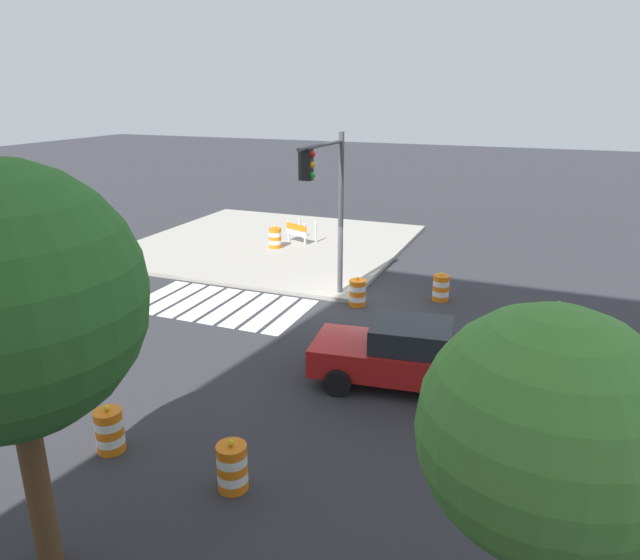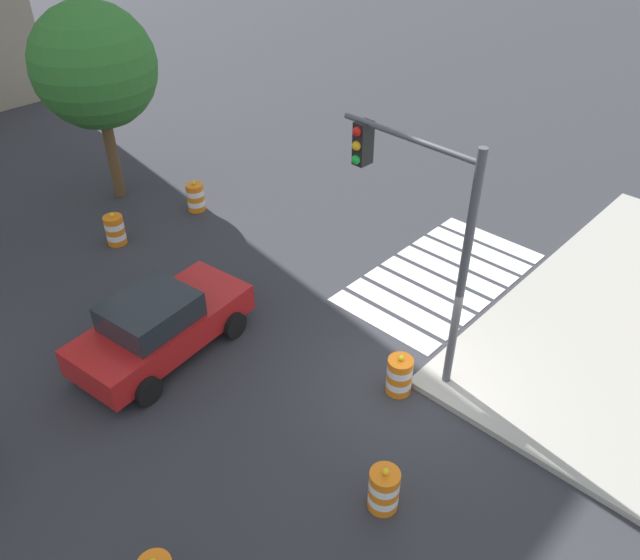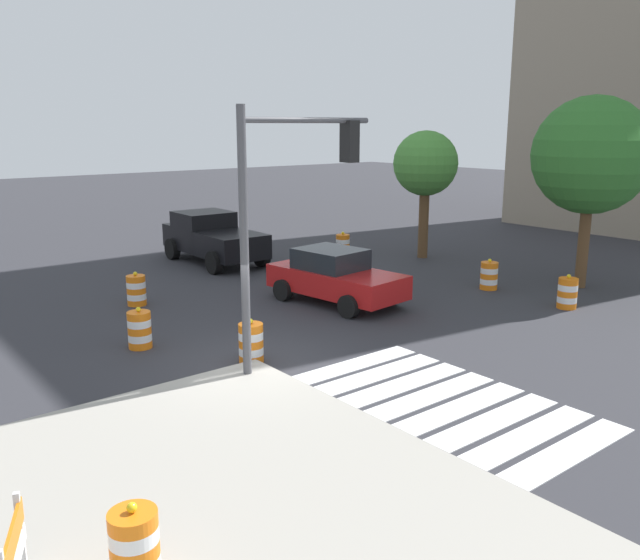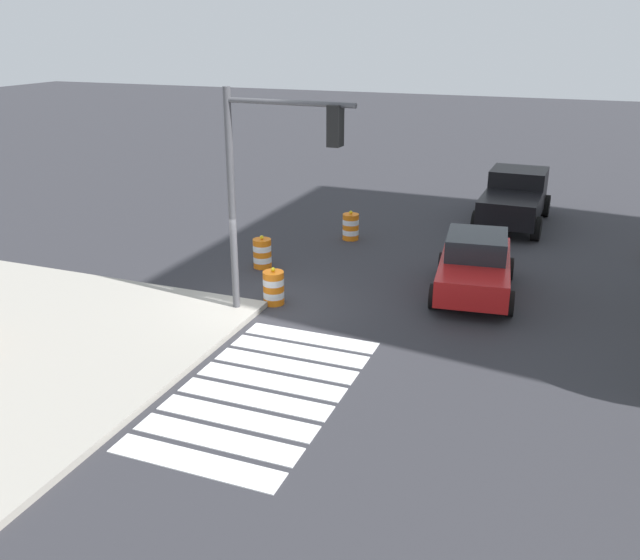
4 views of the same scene
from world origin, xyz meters
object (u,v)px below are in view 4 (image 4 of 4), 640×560
traffic_barrel_near_corner (274,288)px  sports_car (475,265)px  traffic_barrel_lane_center (351,227)px  traffic_barrel_crosswalk_end (262,253)px  pickup_truck (515,197)px  traffic_light_pole (272,165)px

traffic_barrel_near_corner → sports_car: bearing=119.8°
sports_car → traffic_barrel_lane_center: sports_car is taller
sports_car → traffic_barrel_crosswalk_end: sports_car is taller
pickup_truck → traffic_barrel_lane_center: (4.28, -5.01, -0.52)m
traffic_barrel_near_corner → pickup_truck: bearing=154.5°
sports_car → traffic_barrel_crosswalk_end: bearing=-87.8°
sports_car → traffic_barrel_near_corner: bearing=-60.2°
traffic_barrel_crosswalk_end → traffic_barrel_lane_center: (-3.75, 1.57, 0.00)m
traffic_light_pole → traffic_barrel_crosswalk_end: bearing=-149.1°
pickup_truck → traffic_light_pole: bearing=-21.7°
pickup_truck → traffic_barrel_near_corner: bearing=-25.5°
sports_car → traffic_barrel_lane_center: size_ratio=4.40×
traffic_barrel_crosswalk_end → pickup_truck: bearing=140.7°
sports_car → traffic_light_pole: (3.65, -4.33, 3.10)m
traffic_barrel_lane_center → pickup_truck: bearing=130.5°
sports_car → pickup_truck: size_ratio=0.87×
sports_car → traffic_barrel_lane_center: bearing=-126.1°
sports_car → traffic_barrel_lane_center: (-3.50, -4.80, -0.36)m
pickup_truck → traffic_barrel_near_corner: 11.68m
sports_car → traffic_barrel_near_corner: size_ratio=4.40×
traffic_barrel_near_corner → traffic_barrel_lane_center: (-6.25, 0.01, 0.00)m
pickup_truck → traffic_light_pole: size_ratio=0.94×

